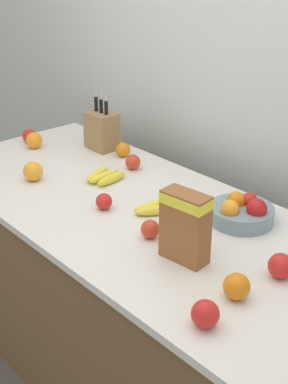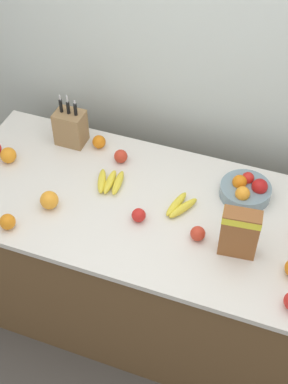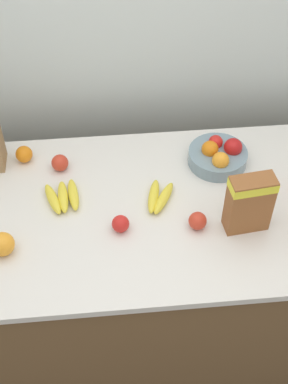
# 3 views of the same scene
# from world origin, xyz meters

# --- Properties ---
(ground_plane) EXTENTS (14.00, 14.00, 0.00)m
(ground_plane) POSITION_xyz_m (0.00, 0.00, 0.00)
(ground_plane) COLOR #514C47
(wall_back) EXTENTS (9.00, 0.06, 2.60)m
(wall_back) POSITION_xyz_m (0.00, 0.66, 1.30)
(wall_back) COLOR silver
(wall_back) RESTS_ON ground_plane
(counter) EXTENTS (2.13, 0.89, 0.87)m
(counter) POSITION_xyz_m (0.00, 0.00, 0.43)
(counter) COLOR brown
(counter) RESTS_ON ground_plane
(knife_block) EXTENTS (0.15, 0.12, 0.30)m
(knife_block) POSITION_xyz_m (-0.63, 0.31, 0.96)
(knife_block) COLOR #937047
(knife_block) RESTS_ON counter
(cereal_box) EXTENTS (0.17, 0.10, 0.24)m
(cereal_box) POSITION_xyz_m (0.38, -0.12, 1.00)
(cereal_box) COLOR brown
(cereal_box) RESTS_ON counter
(fruit_bowl) EXTENTS (0.25, 0.25, 0.11)m
(fruit_bowl) POSITION_xyz_m (0.34, 0.23, 0.91)
(fruit_bowl) COLOR gray
(fruit_bowl) RESTS_ON counter
(banana_bunch_left) EXTENTS (0.15, 0.19, 0.04)m
(banana_bunch_left) POSITION_xyz_m (-0.31, 0.07, 0.88)
(banana_bunch_left) COLOR yellow
(banana_bunch_left) RESTS_ON counter
(banana_bunch_right) EXTENTS (0.14, 0.19, 0.04)m
(banana_bunch_right) POSITION_xyz_m (0.07, 0.03, 0.88)
(banana_bunch_right) COLOR yellow
(banana_bunch_right) RESTS_ON counter
(apple_rear) EXTENTS (0.07, 0.07, 0.07)m
(apple_rear) POSITION_xyz_m (-0.32, 0.25, 0.90)
(apple_rear) COLOR red
(apple_rear) RESTS_ON counter
(apple_middle) EXTENTS (0.07, 0.07, 0.07)m
(apple_middle) POSITION_xyz_m (-0.09, -0.10, 0.90)
(apple_middle) COLOR red
(apple_middle) RESTS_ON counter
(apple_by_knife_block) EXTENTS (0.07, 0.07, 0.07)m
(apple_by_knife_block) POSITION_xyz_m (0.20, -0.11, 0.90)
(apple_by_knife_block) COLOR red
(apple_by_knife_block) RESTS_ON counter
(orange_front_center) EXTENTS (0.07, 0.07, 0.07)m
(orange_front_center) POSITION_xyz_m (-0.64, -0.34, 0.90)
(orange_front_center) COLOR orange
(orange_front_center) RESTS_ON counter
(orange_back_center) EXTENTS (0.09, 0.09, 0.09)m
(orange_back_center) POSITION_xyz_m (-0.52, -0.16, 0.91)
(orange_back_center) COLOR orange
(orange_back_center) RESTS_ON counter
(orange_near_bowl) EXTENTS (0.08, 0.08, 0.08)m
(orange_near_bowl) POSITION_xyz_m (-0.86, 0.05, 0.91)
(orange_near_bowl) COLOR orange
(orange_near_bowl) RESTS_ON counter
(orange_mid_left) EXTENTS (0.07, 0.07, 0.07)m
(orange_mid_left) POSITION_xyz_m (-0.47, 0.32, 0.90)
(orange_mid_left) COLOR orange
(orange_mid_left) RESTS_ON counter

